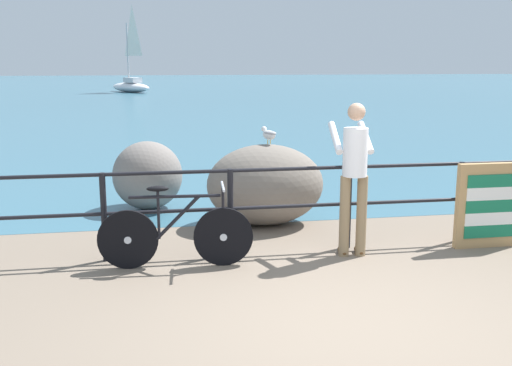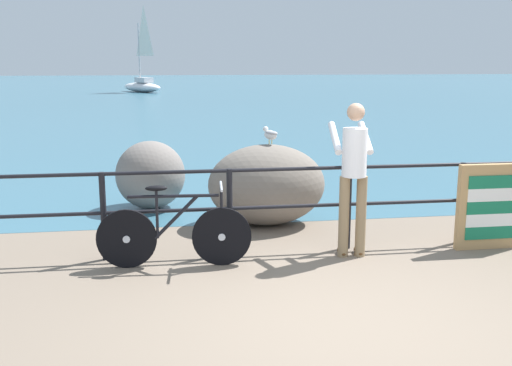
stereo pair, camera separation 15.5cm
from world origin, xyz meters
name	(u,v)px [view 2 (the right image)]	position (x,y,z in m)	size (l,w,h in m)	color
ground_plane	(201,117)	(0.00, 20.00, -0.05)	(120.00, 120.00, 0.10)	#756656
sea_surface	(182,87)	(0.00, 48.30, 0.00)	(120.00, 90.00, 0.01)	#38667A
promenade_railing	(290,199)	(0.00, 2.03, 0.64)	(7.24, 0.07, 1.02)	black
bicycle	(175,232)	(-1.36, 1.68, 0.39)	(1.70, 0.48, 0.92)	black
person_at_railing	(353,172)	(0.68, 1.75, 0.99)	(0.48, 0.65, 1.78)	#8C7251
folded_deckchair_stack	(491,207)	(2.41, 1.78, 0.52)	(0.84, 0.10, 1.04)	tan
breakwater_boulder_main	(267,185)	(-0.07, 3.27, 0.56)	(1.62, 1.21, 1.12)	slate
breakwater_boulder_left	(150,175)	(-1.68, 4.44, 0.52)	(1.06, 1.04, 1.05)	slate
seagull	(270,134)	(-0.01, 3.33, 1.26)	(0.22, 0.33, 0.23)	gold
sailboat	(142,82)	(-3.09, 40.02, 0.71)	(3.55, 4.37, 6.16)	white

